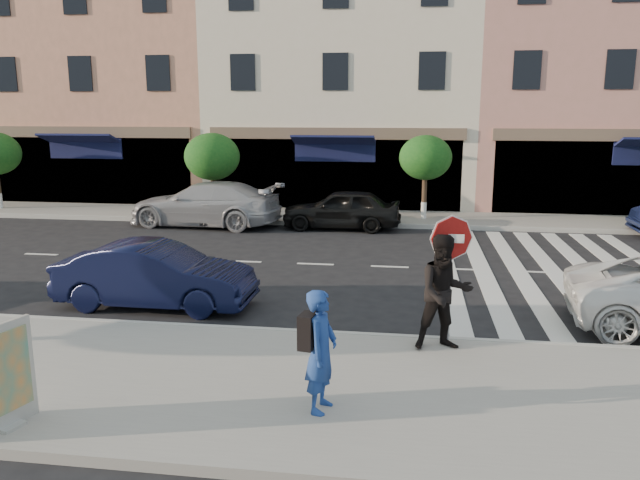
{
  "coord_description": "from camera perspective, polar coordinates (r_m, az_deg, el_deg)",
  "views": [
    {
      "loc": [
        2.46,
        -12.15,
        4.15
      ],
      "look_at": [
        0.61,
        0.62,
        1.4
      ],
      "focal_mm": 35.0,
      "sensor_mm": 36.0,
      "label": 1
    }
  ],
  "objects": [
    {
      "name": "sidewalk_near",
      "position": [
        9.65,
        -7.52,
        -13.05
      ],
      "size": [
        60.0,
        4.5,
        0.15
      ],
      "primitive_type": "cube",
      "color": "gray",
      "rests_on": "ground"
    },
    {
      "name": "building_centre",
      "position": [
        29.33,
        2.5,
        14.66
      ],
      "size": [
        11.0,
        9.0,
        11.0
      ],
      "primitive_type": "cube",
      "color": "beige",
      "rests_on": "ground"
    },
    {
      "name": "sidewalk_far",
      "position": [
        23.63,
        2.13,
        2.09
      ],
      "size": [
        60.0,
        3.0,
        0.15
      ],
      "primitive_type": "cube",
      "color": "gray",
      "rests_on": "ground"
    },
    {
      "name": "building_west_mid",
      "position": [
        32.23,
        -17.24,
        16.59
      ],
      "size": [
        10.0,
        9.0,
        14.0
      ],
      "primitive_type": "cube",
      "color": "tan",
      "rests_on": "ground"
    },
    {
      "name": "car_far_left",
      "position": [
        22.58,
        -10.47,
        3.26
      ],
      "size": [
        5.59,
        2.68,
        1.57
      ],
      "primitive_type": "imported",
      "rotation": [
        0.0,
        0.0,
        -1.66
      ],
      "color": "#A4A4A9",
      "rests_on": "ground"
    },
    {
      "name": "building_east_mid",
      "position": [
        30.61,
        26.36,
        15.23
      ],
      "size": [
        13.0,
        9.0,
        13.0
      ],
      "primitive_type": "cube",
      "color": "tan",
      "rests_on": "ground"
    },
    {
      "name": "street_tree_wb",
      "position": [
        24.2,
        -9.84,
        7.49
      ],
      "size": [
        2.1,
        2.1,
        3.06
      ],
      "color": "#473323",
      "rests_on": "sidewalk_far"
    },
    {
      "name": "walker",
      "position": [
        10.61,
        11.31,
        -4.74
      ],
      "size": [
        1.11,
        0.96,
        1.96
      ],
      "primitive_type": "imported",
      "rotation": [
        0.0,
        0.0,
        0.26
      ],
      "color": "black",
      "rests_on": "sidewalk_near"
    },
    {
      "name": "car_near_mid",
      "position": [
        13.6,
        -14.78,
        -3.14
      ],
      "size": [
        4.17,
        1.53,
        1.37
      ],
      "primitive_type": "imported",
      "rotation": [
        0.0,
        0.0,
        1.55
      ],
      "color": "black",
      "rests_on": "ground"
    },
    {
      "name": "stop_sign",
      "position": [
        10.77,
        11.89,
        -0.85
      ],
      "size": [
        0.79,
        0.1,
        2.24
      ],
      "rotation": [
        0.0,
        0.0,
        0.0
      ],
      "color": "gray",
      "rests_on": "sidewalk_near"
    },
    {
      "name": "ground",
      "position": [
        13.07,
        -3.07,
        -6.5
      ],
      "size": [
        120.0,
        120.0,
        0.0
      ],
      "primitive_type": "plane",
      "color": "black",
      "rests_on": "ground"
    },
    {
      "name": "poster_board",
      "position": [
        8.95,
        -26.96,
        -11.21
      ],
      "size": [
        0.4,
        0.88,
        1.38
      ],
      "rotation": [
        0.0,
        0.0,
        -0.29
      ],
      "color": "beige",
      "rests_on": "sidewalk_near"
    },
    {
      "name": "car_far_mid",
      "position": [
        21.65,
        1.98,
        2.85
      ],
      "size": [
        4.11,
        1.69,
        1.4
      ],
      "primitive_type": "imported",
      "rotation": [
        0.0,
        0.0,
        -1.58
      ],
      "color": "black",
      "rests_on": "ground"
    },
    {
      "name": "street_tree_c",
      "position": [
        23.03,
        9.62,
        7.4
      ],
      "size": [
        1.9,
        1.9,
        3.04
      ],
      "color": "#473323",
      "rests_on": "sidewalk_far"
    },
    {
      "name": "photographer",
      "position": [
        8.39,
        0.12,
        -10.1
      ],
      "size": [
        0.5,
        0.67,
        1.68
      ],
      "primitive_type": "imported",
      "rotation": [
        0.0,
        0.0,
        1.4
      ],
      "color": "navy",
      "rests_on": "sidewalk_near"
    }
  ]
}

